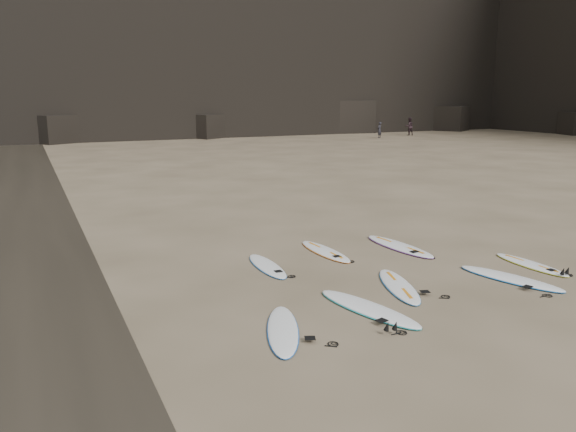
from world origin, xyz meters
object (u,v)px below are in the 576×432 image
at_px(person_a, 379,130).
at_px(surfboard_4, 531,264).
at_px(surfboard_0, 283,330).
at_px(surfboard_5, 267,266).
at_px(surfboard_7, 399,246).
at_px(surfboard_1, 368,308).
at_px(surfboard_6, 325,251).
at_px(surfboard_3, 510,278).
at_px(surfboard_2, 399,286).
at_px(person_b, 409,126).

bearing_deg(person_a, surfboard_4, 31.21).
height_order(surfboard_0, surfboard_4, surfboard_0).
xyz_separation_m(surfboard_5, surfboard_7, (4.15, 0.10, 0.01)).
height_order(surfboard_1, surfboard_7, surfboard_7).
xyz_separation_m(surfboard_0, person_a, (28.27, 38.48, 0.75)).
height_order(surfboard_0, surfboard_6, surfboard_6).
height_order(surfboard_3, surfboard_6, surfboard_3).
bearing_deg(surfboard_5, surfboard_4, -21.61).
distance_m(surfboard_2, surfboard_7, 3.45).
height_order(surfboard_2, person_a, person_a).
height_order(surfboard_1, surfboard_2, surfboard_1).
height_order(surfboard_4, person_a, person_a).
bearing_deg(person_a, surfboard_7, 26.85).
bearing_deg(surfboard_1, surfboard_5, 87.93).
relative_size(surfboard_0, person_b, 1.26).
xyz_separation_m(surfboard_0, surfboard_1, (2.02, 0.22, 0.01)).
relative_size(surfboard_1, surfboard_4, 1.20).
xyz_separation_m(surfboard_3, surfboard_4, (1.34, 0.60, -0.01)).
distance_m(surfboard_3, surfboard_4, 1.47).
relative_size(surfboard_0, surfboard_5, 1.05).
xyz_separation_m(surfboard_4, person_b, (25.73, 39.15, 0.89)).
xyz_separation_m(surfboard_3, surfboard_7, (-0.68, 3.46, 0.00)).
xyz_separation_m(surfboard_2, surfboard_5, (-2.11, 2.68, -0.00)).
bearing_deg(surfboard_3, person_b, 39.29).
bearing_deg(person_b, person_a, 26.56).
bearing_deg(surfboard_2, person_b, 71.67).
relative_size(surfboard_3, person_b, 1.39).
relative_size(surfboard_4, person_b, 1.20).
relative_size(surfboard_7, person_a, 1.75).
bearing_deg(surfboard_5, surfboard_3, -32.34).
height_order(surfboard_0, surfboard_7, surfboard_7).
distance_m(surfboard_4, person_a, 42.87).
distance_m(surfboard_1, person_b, 50.67).
bearing_deg(surfboard_6, surfboard_5, -165.86).
xyz_separation_m(surfboard_4, person_a, (20.81, 37.47, 0.75)).
bearing_deg(surfboard_5, surfboard_6, 18.11).
distance_m(surfboard_3, surfboard_6, 4.84).
height_order(surfboard_1, surfboard_6, surfboard_1).
bearing_deg(surfboard_7, person_a, 52.78).
relative_size(surfboard_3, surfboard_7, 0.94).
xyz_separation_m(surfboard_0, surfboard_5, (1.29, 3.77, -0.00)).
height_order(surfboard_0, surfboard_2, surfboard_2).
bearing_deg(surfboard_7, surfboard_3, -82.76).
bearing_deg(surfboard_7, surfboard_2, -130.07).
distance_m(surfboard_0, surfboard_6, 5.43).
bearing_deg(surfboard_1, person_a, 41.84).
relative_size(surfboard_2, person_b, 1.31).
height_order(surfboard_1, surfboard_5, surfboard_1).
bearing_deg(person_b, surfboard_4, 64.42).
bearing_deg(surfboard_2, surfboard_4, 17.89).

